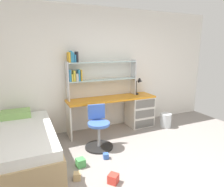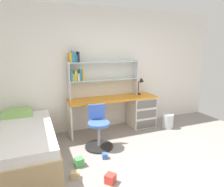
{
  "view_description": "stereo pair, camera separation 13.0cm",
  "coord_description": "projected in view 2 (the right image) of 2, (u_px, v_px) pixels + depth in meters",
  "views": [
    {
      "loc": [
        -1.61,
        -1.68,
        1.79
      ],
      "look_at": [
        -0.21,
        1.45,
        1.02
      ],
      "focal_mm": 31.85,
      "sensor_mm": 36.0,
      "label": 1
    },
    {
      "loc": [
        -1.5,
        -1.73,
        1.79
      ],
      "look_at": [
        -0.21,
        1.45,
        1.02
      ],
      "focal_mm": 31.85,
      "sensor_mm": 36.0,
      "label": 2
    }
  ],
  "objects": [
    {
      "name": "desk",
      "position": [
        134.0,
        109.0,
        4.61
      ],
      "size": [
        1.97,
        0.51,
        0.74
      ],
      "color": "orange",
      "rests_on": "ground_plane"
    },
    {
      "name": "toy_block_blue_2",
      "position": [
        105.0,
        156.0,
        3.31
      ],
      "size": [
        0.1,
        0.1,
        0.09
      ],
      "primitive_type": "cube",
      "rotation": [
        0.0,
        0.0,
        2.93
      ],
      "color": "#3860B7",
      "rests_on": "ground_plane"
    },
    {
      "name": "room_shell",
      "position": [
        53.0,
        81.0,
        2.87
      ],
      "size": [
        5.8,
        5.9,
        2.67
      ],
      "color": "white",
      "rests_on": "ground_plane"
    },
    {
      "name": "bookshelf_hutch",
      "position": [
        94.0,
        72.0,
        4.2
      ],
      "size": [
        1.55,
        0.22,
        1.01
      ],
      "color": "silver",
      "rests_on": "desk"
    },
    {
      "name": "toy_block_green_4",
      "position": [
        79.0,
        162.0,
        3.1
      ],
      "size": [
        0.14,
        0.14,
        0.13
      ],
      "primitive_type": "cube",
      "rotation": [
        0.0,
        0.0,
        1.7
      ],
      "color": "#479E51",
      "rests_on": "ground_plane"
    },
    {
      "name": "waste_bin",
      "position": [
        168.0,
        121.0,
        4.6
      ],
      "size": [
        0.26,
        0.26,
        0.32
      ],
      "primitive_type": "cylinder",
      "color": "silver",
      "rests_on": "ground_plane"
    },
    {
      "name": "toy_block_natural_3",
      "position": [
        75.0,
        175.0,
        2.79
      ],
      "size": [
        0.13,
        0.13,
        0.1
      ],
      "primitive_type": "cube",
      "rotation": [
        0.0,
        0.0,
        2.83
      ],
      "color": "tan",
      "rests_on": "ground_plane"
    },
    {
      "name": "bed_platform",
      "position": [
        18.0,
        146.0,
        3.14
      ],
      "size": [
        1.16,
        1.87,
        0.69
      ],
      "color": "tan",
      "rests_on": "ground_plane"
    },
    {
      "name": "swivel_chair",
      "position": [
        99.0,
        131.0,
        3.66
      ],
      "size": [
        0.52,
        0.52,
        0.78
      ],
      "color": "black",
      "rests_on": "ground_plane"
    },
    {
      "name": "toy_block_red_1",
      "position": [
        110.0,
        179.0,
        2.7
      ],
      "size": [
        0.18,
        0.18,
        0.13
      ],
      "primitive_type": "cube",
      "rotation": [
        0.0,
        0.0,
        0.69
      ],
      "color": "red",
      "rests_on": "ground_plane"
    },
    {
      "name": "desk_lamp",
      "position": [
        141.0,
        84.0,
        4.61
      ],
      "size": [
        0.2,
        0.17,
        0.38
      ],
      "color": "black",
      "rests_on": "desk"
    }
  ]
}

